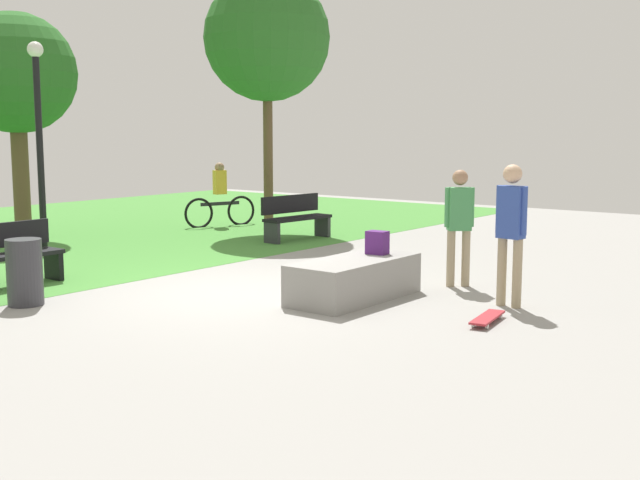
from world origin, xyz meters
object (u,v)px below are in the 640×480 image
backpack_on_ledge (377,243)px  lamp_post (39,125)px  skater_watching (511,223)px  tree_tall_oak (16,75)px  park_bench_center_lawn (296,216)px  concrete_ledge (354,279)px  trash_bin (25,272)px  park_bench_by_oak (5,254)px  skater_performing_trick (459,219)px  skateboard_by_ledge (487,318)px  tree_slender_maple (267,38)px  cyclist_on_bicycle (220,199)px

backpack_on_ledge → lamp_post: 6.97m
skater_watching → tree_tall_oak: 11.19m
park_bench_center_lawn → lamp_post: bearing=150.8°
concrete_ledge → trash_bin: 4.27m
lamp_post → trash_bin: lamp_post is taller
concrete_ledge → park_bench_by_oak: (-2.38, 4.46, 0.21)m
backpack_on_ledge → trash_bin: (-3.43, 3.13, -0.27)m
skater_performing_trick → park_bench_center_lawn: (2.39, 5.01, -0.50)m
backpack_on_ledge → skateboard_by_ledge: backpack_on_ledge is taller
concrete_ledge → skater_watching: 2.16m
park_bench_center_lawn → tree_slender_maple: bearing=58.8°
park_bench_by_oak → lamp_post: lamp_post is taller
skateboard_by_ledge → lamp_post: lamp_post is taller
park_bench_center_lawn → tree_slender_maple: size_ratio=0.29×
concrete_ledge → skater_performing_trick: bearing=-22.3°
concrete_ledge → lamp_post: lamp_post is taller
skater_performing_trick → skater_watching: size_ratio=0.93×
park_bench_center_lawn → tree_slender_maple: (0.96, 1.58, 3.75)m
tree_tall_oak → lamp_post: size_ratio=1.23×
trash_bin → lamp_post: bearing=53.8°
tree_slender_maple → lamp_post: (-5.24, 0.81, -1.91)m
skateboard_by_ledge → park_bench_center_lawn: bearing=56.8°
park_bench_by_oak → skater_performing_trick: bearing=-52.0°
skateboard_by_ledge → trash_bin: 5.84m
tree_tall_oak → trash_bin: size_ratio=5.41×
lamp_post → cyclist_on_bicycle: bearing=5.7°
skater_performing_trick → park_bench_center_lawn: size_ratio=1.03×
park_bench_by_oak → trash_bin: bearing=-111.4°
lamp_post → tree_slender_maple: bearing=-8.7°
backpack_on_ledge → tree_tall_oak: bearing=-6.1°
park_bench_center_lawn → trash_bin: 7.02m
backpack_on_ledge → park_bench_center_lawn: 5.57m
tree_tall_oak → tree_slender_maple: size_ratio=0.82×
concrete_ledge → backpack_on_ledge: size_ratio=6.23×
skateboard_by_ledge → tree_slender_maple: bearing=57.2°
skater_performing_trick → park_bench_by_oak: skater_performing_trick is taller
skater_performing_trick → tree_tall_oak: (-0.81, 9.81, 2.38)m
skater_watching → trash_bin: (-3.73, 4.95, -0.64)m
trash_bin → park_bench_center_lawn: bearing=9.9°
park_bench_by_oak → backpack_on_ledge: bearing=-56.8°
skater_performing_trick → lamp_post: size_ratio=0.44×
skater_performing_trick → skater_watching: skater_watching is taller
tree_tall_oak → tree_slender_maple: 5.33m
trash_bin → cyclist_on_bicycle: cyclist_on_bicycle is taller
skater_watching → trash_bin: skater_watching is taller
concrete_ledge → skateboard_by_ledge: 2.02m
concrete_ledge → park_bench_center_lawn: 5.92m
concrete_ledge → park_bench_center_lawn: bearing=47.2°
concrete_ledge → cyclist_on_bicycle: (4.75, 7.23, 0.36)m
backpack_on_ledge → tree_slender_maple: size_ratio=0.06×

